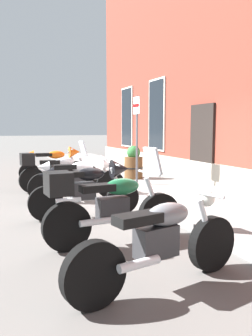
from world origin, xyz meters
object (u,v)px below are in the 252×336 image
Objects in this scene: motorcycle_orange_sport at (56,163)px; parking_sign at (137,127)px; motorcycle_white_sport at (81,176)px; motorcycle_black_sport at (90,186)px; motorcycle_silver_touring at (56,170)px; motorcycle_green_touring at (109,205)px; motorcycle_grey_naked at (162,242)px; barrel_planter at (134,164)px.

motorcycle_orange_sport is 0.88× the size of parking_sign.
motorcycle_black_sport is (1.47, -0.20, 0.01)m from motorcycle_white_sport.
motorcycle_white_sport is at bearing 172.21° from motorcycle_black_sport.
motorcycle_silver_touring is 1.02× the size of motorcycle_green_touring.
motorcycle_black_sport is at bearing 174.08° from motorcycle_green_touring.
parking_sign reaches higher than motorcycle_green_touring.
motorcycle_grey_naked is at bearing -1.81° from motorcycle_orange_sport.
motorcycle_black_sport is 0.97× the size of motorcycle_grey_naked.
barrel_planter is at bearing 159.96° from motorcycle_grey_naked.
barrel_planter is (-4.96, 2.43, 0.01)m from motorcycle_green_touring.
motorcycle_silver_touring is 5.93m from motorcycle_grey_naked.
motorcycle_grey_naked is at bearing 3.49° from motorcycle_green_touring.
motorcycle_black_sport is at bearing -33.93° from barrel_planter.
motorcycle_grey_naked is (1.45, 0.09, -0.09)m from motorcycle_green_touring.
motorcycle_orange_sport is 4.54m from motorcycle_black_sport.
motorcycle_green_touring is at bearing -28.02° from parking_sign.
motorcycle_black_sport is 4.05m from barrel_planter.
motorcycle_grey_naked is 2.20× the size of barrel_planter.
motorcycle_silver_touring is at bearing -78.51° from barrel_planter.
parking_sign is (-0.85, 1.72, 1.10)m from motorcycle_white_sport.
motorcycle_grey_naked is (4.52, -0.28, -0.08)m from motorcycle_white_sport.
motorcycle_silver_touring reaches higher than motorcycle_orange_sport.
parking_sign is at bearing 38.32° from motorcycle_orange_sport.
parking_sign is at bearing 140.38° from motorcycle_black_sport.
motorcycle_silver_touring is at bearing -9.59° from motorcycle_orange_sport.
motorcycle_green_touring is (1.60, -0.17, -0.00)m from motorcycle_black_sport.
motorcycle_grey_naked is (3.05, -0.08, -0.09)m from motorcycle_black_sport.
motorcycle_silver_touring reaches higher than motorcycle_white_sport.
motorcycle_green_touring reaches higher than motorcycle_orange_sport.
motorcycle_white_sport is 1.03× the size of motorcycle_grey_naked.
motorcycle_grey_naked is at bearing -20.04° from barrel_planter.
motorcycle_white_sport is 2.21m from parking_sign.
motorcycle_grey_naked is 0.92× the size of parking_sign.
barrel_planter reaches higher than motorcycle_grey_naked.
motorcycle_green_touring reaches higher than motorcycle_black_sport.
motorcycle_green_touring is at bearing -3.06° from motorcycle_orange_sport.
motorcycle_silver_touring is (1.66, -0.28, -0.04)m from motorcycle_orange_sport.
parking_sign is at bearing 159.61° from motorcycle_grey_naked.
motorcycle_white_sport is 0.95× the size of parking_sign.
motorcycle_grey_naked is at bearing -20.39° from parking_sign.
motorcycle_white_sport is at bearing -47.43° from barrel_planter.
barrel_planter reaches higher than motorcycle_white_sport.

